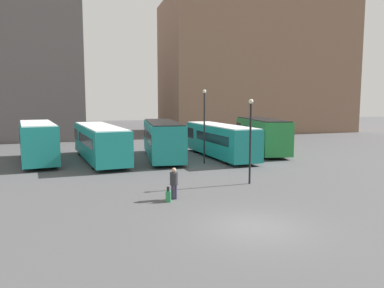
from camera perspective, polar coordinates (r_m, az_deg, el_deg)
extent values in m
plane|color=#4C4C4F|center=(15.28, 9.40, -12.39)|extent=(160.00, 160.00, 0.00)
cube|color=#7F604C|center=(62.02, 9.55, 11.31)|extent=(28.88, 14.57, 20.09)
cube|color=#19847F|center=(32.27, -22.47, 0.38)|extent=(3.90, 9.41, 2.85)
cube|color=black|center=(35.96, -22.78, 1.54)|extent=(2.79, 2.06, 1.08)
cube|color=black|center=(31.42, -22.43, 0.88)|extent=(3.42, 6.17, 0.85)
cube|color=white|center=(32.16, -22.59, 2.98)|extent=(3.67, 9.20, 0.08)
cylinder|color=black|center=(35.22, -22.60, -1.09)|extent=(2.55, 1.39, 1.03)
cylinder|color=black|center=(29.62, -22.11, -2.45)|extent=(2.55, 1.39, 1.03)
cube|color=#19847F|center=(31.61, -13.91, 0.31)|extent=(4.11, 12.07, 2.52)
cube|color=black|center=(36.35, -15.24, 1.58)|extent=(2.90, 2.49, 0.96)
cube|color=black|center=(30.53, -13.58, 0.70)|extent=(3.59, 7.85, 0.76)
cube|color=white|center=(31.49, -13.97, 2.66)|extent=(3.88, 11.81, 0.08)
cylinder|color=black|center=(35.32, -14.88, -0.72)|extent=(2.62, 1.41, 1.10)
cylinder|color=black|center=(28.16, -12.57, -2.50)|extent=(2.62, 1.41, 1.10)
cube|color=#19847F|center=(31.95, -4.50, 0.75)|extent=(3.59, 10.42, 2.82)
cube|color=black|center=(36.07, -5.21, 1.99)|extent=(2.80, 2.13, 1.07)
cube|color=black|center=(31.01, -4.33, 1.23)|extent=(3.25, 6.77, 0.85)
cube|color=black|center=(31.83, -4.53, 3.35)|extent=(3.37, 10.20, 0.08)
cylinder|color=black|center=(35.22, -5.03, -0.66)|extent=(2.56, 1.19, 0.95)
cylinder|color=black|center=(28.98, -3.82, -2.24)|extent=(2.56, 1.19, 0.95)
cube|color=#19847F|center=(32.71, 4.25, 0.61)|extent=(3.05, 10.98, 2.52)
cube|color=black|center=(36.78, 1.47, 1.80)|extent=(2.59, 2.13, 0.96)
cube|color=black|center=(31.79, 4.96, 1.00)|extent=(2.86, 7.08, 0.76)
cube|color=white|center=(32.60, 4.27, 2.88)|extent=(2.84, 10.75, 0.08)
cylinder|color=black|center=(35.92, 2.08, -0.52)|extent=(2.39, 1.05, 0.92)
cylinder|color=black|center=(29.82, 6.83, -2.05)|extent=(2.39, 1.05, 0.92)
cube|color=#237A38|center=(36.01, 10.57, 1.38)|extent=(3.94, 9.87, 2.89)
cube|color=black|center=(39.73, 8.85, 2.42)|extent=(2.75, 2.14, 1.10)
cube|color=black|center=(35.15, 11.01, 1.83)|extent=(3.43, 6.46, 0.87)
cube|color=black|center=(35.90, 10.62, 3.74)|extent=(3.71, 9.65, 0.08)
cylinder|color=black|center=(38.96, 9.20, -0.02)|extent=(2.49, 1.29, 0.93)
cylinder|color=black|center=(33.34, 12.09, -1.21)|extent=(2.49, 1.29, 0.93)
cylinder|color=#382D4C|center=(19.04, -2.99, -7.31)|extent=(0.18, 0.18, 0.73)
cylinder|color=#382D4C|center=(19.03, -2.51, -7.32)|extent=(0.18, 0.18, 0.73)
cylinder|color=#2D2D33|center=(18.88, -2.76, -5.30)|extent=(0.52, 0.52, 0.64)
sphere|color=tan|center=(18.80, -2.77, -4.00)|extent=(0.24, 0.24, 0.24)
cube|color=#28844C|center=(18.65, -3.63, -7.94)|extent=(0.33, 0.40, 0.53)
cube|color=black|center=(18.43, -3.67, -6.87)|extent=(0.13, 0.06, 0.24)
cylinder|color=black|center=(29.14, 1.89, 2.38)|extent=(0.12, 0.12, 5.56)
sphere|color=beige|center=(29.06, 1.91, 8.03)|extent=(0.28, 0.28, 0.28)
cylinder|color=black|center=(22.38, 8.86, 0.03)|extent=(0.12, 0.12, 4.81)
sphere|color=beige|center=(22.23, 8.98, 6.42)|extent=(0.28, 0.28, 0.28)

